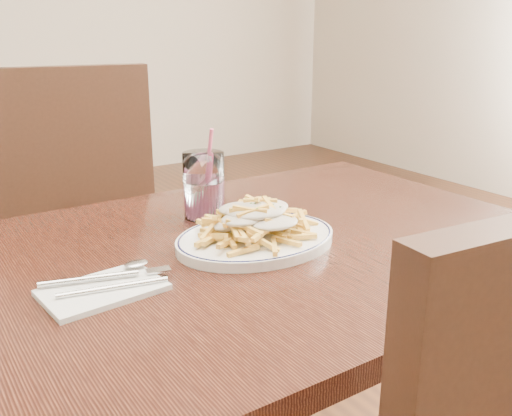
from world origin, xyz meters
TOP-DOWN VIEW (x-y plane):
  - table at (0.00, 0.00)m, footprint 1.20×0.80m
  - chair_far at (-0.14, 0.76)m, footprint 0.55×0.55m
  - fries_plate at (0.02, -0.01)m, footprint 0.36×0.33m
  - loaded_fries at (0.02, -0.01)m, footprint 0.26×0.23m
  - napkin at (-0.28, -0.04)m, footprint 0.18×0.13m
  - cutlery at (-0.28, -0.04)m, footprint 0.21×0.11m
  - water_glass at (0.02, 0.18)m, footprint 0.08×0.08m

SIDE VIEW (x-z plane):
  - chair_far at x=-0.14m, z-range 0.07..1.11m
  - table at x=0.00m, z-range 0.30..1.05m
  - napkin at x=-0.28m, z-range 0.75..0.76m
  - fries_plate at x=0.02m, z-range 0.75..0.77m
  - cutlery at x=-0.28m, z-range 0.76..0.77m
  - loaded_fries at x=0.02m, z-range 0.77..0.84m
  - water_glass at x=0.02m, z-range 0.72..0.90m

